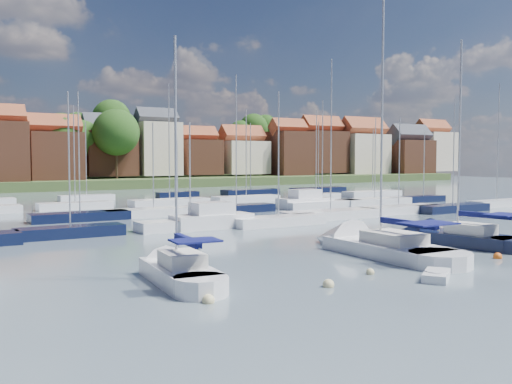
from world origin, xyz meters
TOP-DOWN VIEW (x-y plane):
  - ground at (0.00, 40.00)m, footprint 260.00×260.00m
  - sailboat_left at (-16.36, 2.55)m, footprint 3.42×9.60m
  - sailboat_centre at (-2.45, 3.73)m, footprint 3.84×13.38m
  - sailboat_navy at (4.91, 3.49)m, footprint 4.63×11.35m
  - tender at (-5.35, -4.44)m, footprint 2.66×2.34m
  - buoy_a at (-17.02, -2.59)m, footprint 0.53×0.53m
  - buoy_b at (-10.90, -2.88)m, footprint 0.55×0.55m
  - buoy_c at (-7.22, -1.73)m, footprint 0.43×0.43m
  - buoy_d at (2.53, -2.25)m, footprint 0.52×0.52m
  - buoy_e at (4.00, 5.81)m, footprint 0.48×0.48m
  - buoy_h at (-16.34, 3.84)m, footprint 0.47×0.47m
  - marina_field at (1.91, 35.15)m, footprint 79.62×41.41m
  - far_shore_town at (2.23, 132.67)m, footprint 212.46×90.00m

SIDE VIEW (x-z plane):
  - ground at x=0.00m, z-range 0.00..0.00m
  - buoy_a at x=-17.02m, z-range -0.26..0.26m
  - buoy_b at x=-10.90m, z-range -0.28..0.28m
  - buoy_c at x=-7.22m, z-range -0.22..0.22m
  - buoy_d at x=2.53m, z-range -0.26..0.26m
  - buoy_e at x=4.00m, z-range -0.24..0.24m
  - buoy_h at x=-16.34m, z-range -0.24..0.24m
  - tender at x=-5.35m, z-range -0.06..0.47m
  - sailboat_centre at x=-2.45m, z-range -8.64..9.34m
  - sailboat_navy at x=4.91m, z-range -7.30..8.01m
  - sailboat_left at x=-16.36m, z-range -6.07..6.80m
  - marina_field at x=1.91m, z-range -7.53..8.40m
  - far_shore_town at x=2.23m, z-range -6.53..15.74m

